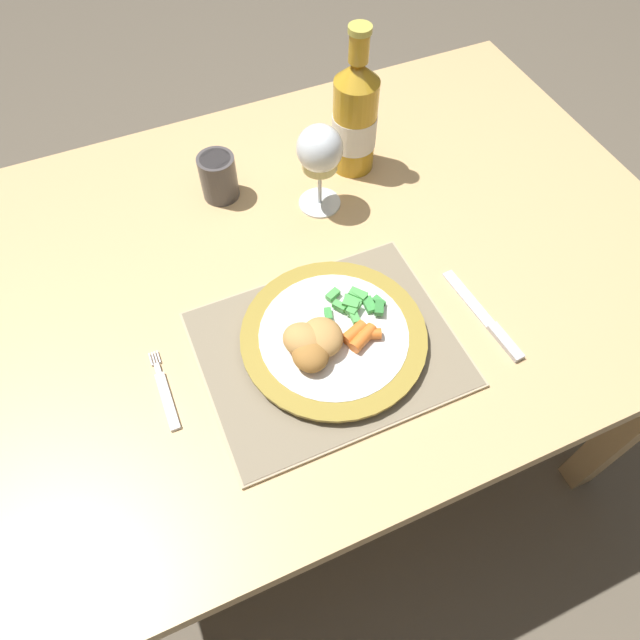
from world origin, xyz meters
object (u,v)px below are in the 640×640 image
(fork, at_px, (166,395))
(dining_table, at_px, (308,293))
(bottle, at_px, (355,118))
(table_knife, at_px, (488,322))
(drinking_cup, at_px, (218,176))
(dinner_plate, at_px, (334,337))
(wine_glass, at_px, (320,153))

(fork, bearing_deg, dining_table, 28.11)
(bottle, bearing_deg, dining_table, -132.71)
(table_knife, bearing_deg, drinking_cup, 123.90)
(dinner_plate, relative_size, fork, 2.08)
(drinking_cup, bearing_deg, table_knife, -56.10)
(fork, bearing_deg, table_knife, -8.91)
(dinner_plate, distance_m, bottle, 0.41)
(table_knife, bearing_deg, dinner_plate, 165.04)
(dinner_plate, xyz_separation_m, bottle, (0.20, 0.35, 0.09))
(drinking_cup, bearing_deg, wine_glass, -30.91)
(fork, distance_m, bottle, 0.57)
(dining_table, xyz_separation_m, wine_glass, (0.07, 0.11, 0.21))
(dining_table, relative_size, wine_glass, 7.88)
(dining_table, distance_m, dinner_plate, 0.20)
(fork, height_order, drinking_cup, drinking_cup)
(table_knife, bearing_deg, wine_glass, 111.84)
(fork, xyz_separation_m, table_knife, (0.49, -0.08, 0.00))
(dining_table, distance_m, wine_glass, 0.25)
(dining_table, height_order, wine_glass, wine_glass)
(dining_table, xyz_separation_m, fork, (-0.28, -0.15, 0.09))
(dining_table, relative_size, bottle, 4.79)
(table_knife, distance_m, bottle, 0.43)
(table_knife, relative_size, bottle, 0.71)
(dinner_plate, height_order, drinking_cup, drinking_cup)
(table_knife, bearing_deg, dining_table, 132.58)
(dining_table, height_order, dinner_plate, dinner_plate)
(bottle, relative_size, drinking_cup, 3.22)
(dining_table, xyz_separation_m, drinking_cup, (-0.08, 0.21, 0.14))
(fork, bearing_deg, wine_glass, 36.71)
(table_knife, relative_size, wine_glass, 1.16)
(dining_table, bearing_deg, bottle, 47.29)
(dinner_plate, distance_m, fork, 0.26)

